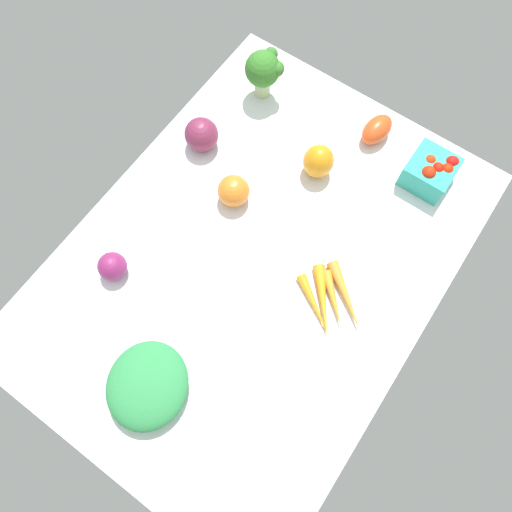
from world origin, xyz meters
TOP-DOWN VIEW (x-y plane):
  - tablecloth at (0.00, 0.00)cm, footprint 104.00×76.00cm
  - red_onion_center at (19.87, -23.61)cm, footprint 6.26×6.26cm
  - roma_tomato at (-42.75, 5.45)cm, footprint 9.73×6.97cm
  - broccoli_head at (-38.00, -24.11)cm, footprint 9.38×9.23cm
  - heirloom_tomato_orange at (-9.43, -12.74)cm, footprint 7.37×7.37cm
  - leafy_greens_clump at (34.68, -1.75)cm, footprint 22.56×21.90cm
  - red_onion_near_basket at (-16.99, -27.54)cm, footprint 8.06×8.06cm
  - carrot_bunch at (-1.17, 18.56)cm, footprint 16.64×18.29cm
  - berry_basket at (-39.34, 21.38)cm, footprint 10.26×10.26cm
  - bell_pepper_orange at (-26.48, -1.03)cm, footprint 7.90×7.90cm

SIDE VIEW (x-z plane):
  - tablecloth at x=0.00cm, z-range 0.00..2.00cm
  - carrot_bunch at x=-1.17cm, z-range 1.91..4.64cm
  - roma_tomato at x=-42.75cm, z-range 2.00..7.70cm
  - red_onion_center at x=19.87cm, z-range 2.00..8.26cm
  - leafy_greens_clump at x=34.68cm, z-range 2.00..8.45cm
  - heirloom_tomato_orange at x=-9.43cm, z-range 2.00..9.37cm
  - berry_basket at x=-39.34cm, z-range 1.81..9.88cm
  - red_onion_near_basket at x=-16.99cm, z-range 2.00..10.06cm
  - bell_pepper_orange at x=-26.48cm, z-range 2.00..10.71cm
  - broccoli_head at x=-38.00cm, z-range 3.72..16.62cm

